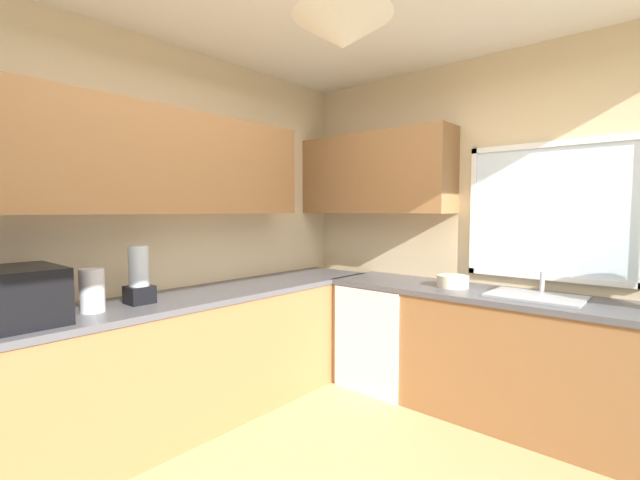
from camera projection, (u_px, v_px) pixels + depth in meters
room_shell at (299, 151)px, 2.77m from camera, size 3.53×3.86×2.73m
counter_run_left at (180, 362)px, 2.88m from camera, size 0.65×3.47×0.90m
counter_run_back at (501, 356)px, 3.00m from camera, size 2.62×0.65×0.90m
dishwasher at (385, 334)px, 3.60m from camera, size 0.60×0.60×0.85m
microwave at (18, 296)px, 2.17m from camera, size 0.48×0.36×0.29m
kettle at (92, 290)px, 2.41m from camera, size 0.13×0.13×0.25m
sink_assembly at (536, 296)px, 2.84m from camera, size 0.58×0.40×0.19m
bowl at (453, 281)px, 3.21m from camera, size 0.23×0.23×0.09m
blender_appliance at (139, 278)px, 2.64m from camera, size 0.15×0.15×0.36m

